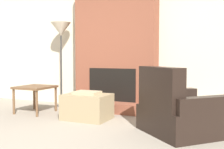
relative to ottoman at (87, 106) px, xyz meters
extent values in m
plane|color=gray|center=(0.07, -1.59, -0.22)|extent=(24.00, 24.00, 0.00)
cube|color=beige|center=(0.07, 1.28, 1.08)|extent=(6.92, 0.06, 2.60)
cube|color=brown|center=(0.07, 1.06, 1.08)|extent=(1.65, 0.39, 2.60)
cube|color=brown|center=(0.07, 0.70, -0.13)|extent=(1.65, 0.33, 0.19)
cube|color=black|center=(0.07, 0.86, 0.29)|extent=(0.98, 0.02, 0.64)
cube|color=#998460|center=(0.00, 0.00, -0.01)|extent=(0.75, 0.57, 0.43)
cube|color=tan|center=(0.00, 0.00, 0.23)|extent=(0.41, 0.31, 0.05)
cube|color=black|center=(1.66, -0.19, -0.04)|extent=(1.43, 1.43, 0.36)
cube|color=black|center=(1.37, -0.49, 0.24)|extent=(0.74, 0.72, 0.92)
cube|color=black|center=(1.96, -0.47, 0.06)|extent=(0.76, 0.78, 0.56)
cube|color=black|center=(1.36, 0.10, 0.06)|extent=(0.76, 0.78, 0.56)
cube|color=brown|center=(-1.17, 0.10, 0.26)|extent=(0.60, 0.65, 0.04)
cylinder|color=brown|center=(-1.43, -0.19, 0.01)|extent=(0.04, 0.04, 0.46)
cylinder|color=brown|center=(-0.90, -0.19, 0.01)|extent=(0.04, 0.04, 0.46)
cylinder|color=brown|center=(-1.43, 0.38, 0.01)|extent=(0.04, 0.04, 0.46)
cylinder|color=brown|center=(-0.90, 0.38, 0.01)|extent=(0.04, 0.04, 0.46)
cylinder|color=#333333|center=(-1.14, 0.92, -0.21)|extent=(0.24, 0.24, 0.02)
cylinder|color=#333333|center=(-1.14, 0.92, 0.54)|extent=(0.03, 0.03, 1.49)
cone|color=silver|center=(-1.14, 0.92, 1.42)|extent=(0.42, 0.42, 0.27)
camera|label=1|loc=(2.29, -4.11, 0.84)|focal=45.00mm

